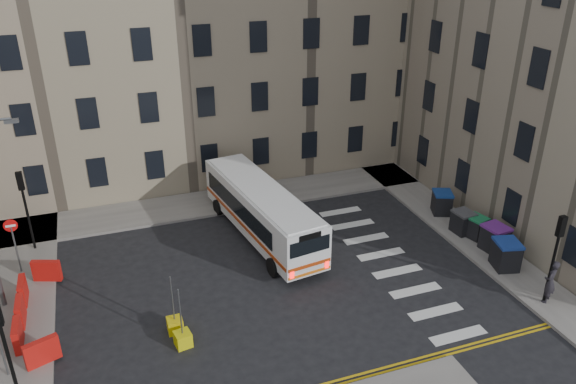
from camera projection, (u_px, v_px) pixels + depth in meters
ground at (308, 274)px, 26.00m from camera, size 120.00×120.00×0.00m
pavement_north at (152, 212)px, 31.44m from camera, size 36.00×3.20×0.15m
pavement_east at (429, 206)px, 32.10m from camera, size 2.40×26.00×0.15m
terrace_north at (105, 36)px, 33.31m from camera, size 38.30×10.80×17.20m
traffic_light_east at (557, 246)px, 22.70m from camera, size 0.28×0.22×4.10m
traffic_light_nw at (24, 199)px, 26.63m from camera, size 0.28×0.22×4.10m
traffic_light_sw at (3, 337)px, 17.72m from camera, size 0.28×0.22×4.10m
no_entry_north at (13, 235)px, 25.12m from camera, size 0.60×0.08×3.00m
roadworks_barriers at (30, 310)px, 22.54m from camera, size 1.66×6.26×1.00m
bus at (261, 210)px, 28.49m from camera, size 3.68×10.10×2.68m
wheelie_bin_a at (506, 254)px, 25.97m from camera, size 1.35×1.46×1.36m
wheelie_bin_b at (495, 238)px, 27.36m from camera, size 1.20×1.33×1.31m
wheelie_bin_c at (476, 227)px, 28.57m from camera, size 1.12×1.22×1.13m
wheelie_bin_d at (463, 222)px, 28.98m from camera, size 1.01×1.14×1.18m
wheelie_bin_e at (442, 202)px, 30.93m from camera, size 1.34×1.42×1.26m
pedestrian at (550, 282)px, 23.48m from camera, size 0.86×0.79×1.97m
bollard_yellow at (175, 325)px, 22.22m from camera, size 0.60×0.60×0.60m
bollard_chevron at (183, 339)px, 21.48m from camera, size 0.69×0.69×0.60m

